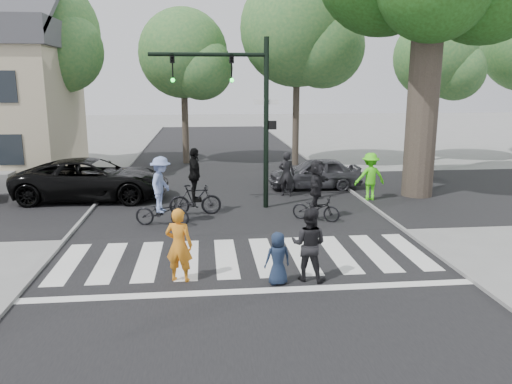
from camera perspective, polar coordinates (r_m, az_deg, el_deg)
ground at (r=12.25m, az=-0.86°, el=-9.04°), size 120.00×120.00×0.00m
road_stem at (r=16.99m, az=-2.39°, el=-2.85°), size 10.00×70.00×0.01m
road_cross at (r=19.89m, az=-2.95°, el=-0.58°), size 70.00×10.00×0.01m
curb_left at (r=17.42m, az=-19.23°, el=-3.02°), size 0.10×70.00×0.10m
curb_right at (r=18.00m, az=13.87°, el=-2.19°), size 0.10×70.00×0.10m
crosswalk at (r=12.87m, az=-1.13°, el=-7.93°), size 10.00×3.85×0.01m
traffic_signal at (r=17.62m, az=-1.60°, el=10.54°), size 4.45×0.29×6.00m
bg_tree_1 at (r=27.99m, az=-22.89°, el=15.97°), size 6.09×5.80×9.80m
bg_tree_2 at (r=28.01m, az=-7.82°, el=15.00°), size 5.04×4.80×8.40m
bg_tree_3 at (r=27.26m, az=5.50°, el=17.58°), size 6.30×6.00×10.20m
bg_tree_4 at (r=30.53m, az=20.30°, el=13.88°), size 4.83×4.60×8.15m
pedestrian_woman at (r=11.53m, az=-8.80°, el=-6.02°), size 0.72×0.57×1.73m
pedestrian_child at (r=11.32m, az=2.50°, el=-7.59°), size 0.67×0.51×1.22m
pedestrian_adult at (r=11.53m, az=6.05°, el=-5.99°), size 1.02×0.93×1.71m
cyclist_left at (r=15.98m, az=-10.75°, el=-0.49°), size 1.86×1.27×2.23m
cyclist_mid at (r=17.16m, az=-6.99°, el=0.48°), size 1.80×1.10×2.32m
cyclist_right at (r=16.45m, az=6.92°, el=-0.22°), size 1.67×1.54×2.03m
car_suv at (r=20.34m, az=-18.17°, el=1.40°), size 5.92×2.97×1.61m
car_grey at (r=21.50m, az=6.69°, el=2.15°), size 3.94×1.60×1.34m
bystander_hivis at (r=19.72m, az=12.90°, el=1.73°), size 1.25×0.78×1.85m
bystander_dark at (r=19.92m, az=3.51°, el=2.07°), size 0.78×0.67×1.80m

